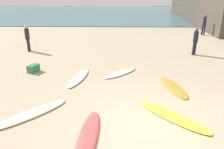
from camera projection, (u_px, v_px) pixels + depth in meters
ground_plane at (146, 126)px, 6.15m from camera, size 120.00×120.00×0.00m
ocean_water at (122, 12)px, 42.24m from camera, size 120.00×40.00×0.08m
surfboard_0 at (30, 114)px, 6.66m from camera, size 2.16×2.24×0.07m
surfboard_1 at (88, 137)px, 5.60m from camera, size 0.61×2.56×0.09m
surfboard_2 at (172, 116)px, 6.54m from camera, size 2.10×2.19×0.07m
surfboard_3 at (78, 78)px, 9.48m from camera, size 0.92×2.31×0.09m
surfboard_4 at (173, 87)px, 8.59m from camera, size 1.02×2.29×0.06m
surfboard_5 at (121, 73)px, 10.06m from camera, size 1.80×1.81×0.08m
beachgoer_near at (204, 24)px, 18.88m from camera, size 0.40×0.40×1.80m
beachgoer_mid at (27, 37)px, 13.60m from camera, size 0.32×0.34×1.69m
beachgoer_far at (195, 40)px, 12.85m from camera, size 0.40×0.40×1.64m
beach_cooler at (33, 68)px, 10.24m from camera, size 0.52×0.64×0.36m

